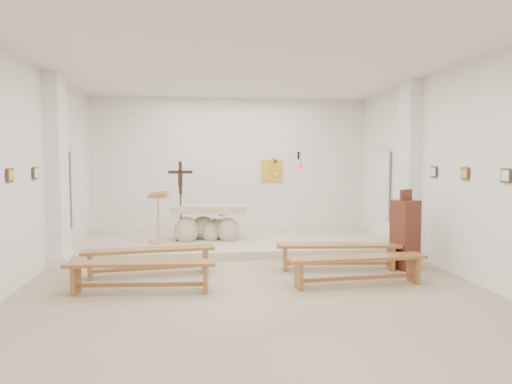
{
  "coord_description": "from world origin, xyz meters",
  "views": [
    {
      "loc": [
        -0.73,
        -6.69,
        1.94
      ],
      "look_at": [
        0.24,
        1.6,
        1.35
      ],
      "focal_mm": 32.0,
      "sensor_mm": 36.0,
      "label": 1
    }
  ],
  "objects": [
    {
      "name": "ground",
      "position": [
        0.0,
        0.0,
        0.0
      ],
      "size": [
        7.0,
        10.0,
        0.0
      ],
      "primitive_type": "cube",
      "color": "tan",
      "rests_on": "ground"
    },
    {
      "name": "wall_left",
      "position": [
        -3.49,
        0.0,
        1.75
      ],
      "size": [
        0.02,
        10.0,
        3.5
      ],
      "primitive_type": "cube",
      "color": "white",
      "rests_on": "ground"
    },
    {
      "name": "wall_right",
      "position": [
        3.49,
        0.0,
        1.75
      ],
      "size": [
        0.02,
        10.0,
        3.5
      ],
      "primitive_type": "cube",
      "color": "white",
      "rests_on": "ground"
    },
    {
      "name": "wall_back",
      "position": [
        0.0,
        4.99,
        1.75
      ],
      "size": [
        7.0,
        0.02,
        3.5
      ],
      "primitive_type": "cube",
      "color": "white",
      "rests_on": "ground"
    },
    {
      "name": "ceiling",
      "position": [
        0.0,
        0.0,
        3.49
      ],
      "size": [
        7.0,
        10.0,
        0.02
      ],
      "primitive_type": "cube",
      "color": "silver",
      "rests_on": "wall_back"
    },
    {
      "name": "sanctuary_platform",
      "position": [
        0.0,
        3.5,
        0.07
      ],
      "size": [
        6.98,
        3.0,
        0.15
      ],
      "primitive_type": "cube",
      "color": "beige",
      "rests_on": "ground"
    },
    {
      "name": "pilaster_left",
      "position": [
        -3.37,
        2.0,
        1.75
      ],
      "size": [
        0.26,
        0.55,
        3.5
      ],
      "primitive_type": "cube",
      "color": "white",
      "rests_on": "ground"
    },
    {
      "name": "pilaster_right",
      "position": [
        3.37,
        2.0,
        1.75
      ],
      "size": [
        0.26,
        0.55,
        3.5
      ],
      "primitive_type": "cube",
      "color": "white",
      "rests_on": "ground"
    },
    {
      "name": "gold_wall_relief",
      "position": [
        1.05,
        4.96,
        1.65
      ],
      "size": [
        0.55,
        0.04,
        0.55
      ],
      "primitive_type": "cube",
      "color": "yellow",
      "rests_on": "wall_back"
    },
    {
      "name": "sanctuary_lamp",
      "position": [
        1.75,
        4.71,
        1.81
      ],
      "size": [
        0.11,
        0.36,
        0.44
      ],
      "color": "black",
      "rests_on": "wall_back"
    },
    {
      "name": "station_frame_left_mid",
      "position": [
        -3.47,
        0.2,
        1.72
      ],
      "size": [
        0.03,
        0.2,
        0.2
      ],
      "primitive_type": "cube",
      "color": "#412E1C",
      "rests_on": "wall_left"
    },
    {
      "name": "station_frame_left_rear",
      "position": [
        -3.47,
        1.2,
        1.72
      ],
      "size": [
        0.03,
        0.2,
        0.2
      ],
      "primitive_type": "cube",
      "color": "#412E1C",
      "rests_on": "wall_left"
    },
    {
      "name": "station_frame_right_front",
      "position": [
        3.47,
        -0.8,
        1.72
      ],
      "size": [
        0.03,
        0.2,
        0.2
      ],
      "primitive_type": "cube",
      "color": "#412E1C",
      "rests_on": "wall_right"
    },
    {
      "name": "station_frame_right_mid",
      "position": [
        3.47,
        0.2,
        1.72
      ],
      "size": [
        0.03,
        0.2,
        0.2
      ],
      "primitive_type": "cube",
      "color": "#412E1C",
      "rests_on": "wall_right"
    },
    {
      "name": "station_frame_right_rear",
      "position": [
        3.47,
        1.2,
        1.72
      ],
      "size": [
        0.03,
        0.2,
        0.2
      ],
      "primitive_type": "cube",
      "color": "#412E1C",
      "rests_on": "wall_right"
    },
    {
      "name": "radiator_left",
      "position": [
        -3.43,
        2.7,
        0.27
      ],
      "size": [
        0.1,
        0.85,
        0.52
      ],
      "primitive_type": "cube",
      "color": "silver",
      "rests_on": "ground"
    },
    {
      "name": "radiator_right",
      "position": [
        3.43,
        2.7,
        0.27
      ],
      "size": [
        0.1,
        0.85,
        0.52
      ],
      "primitive_type": "cube",
      "color": "silver",
      "rests_on": "ground"
    },
    {
      "name": "altar",
      "position": [
        -0.62,
        3.49,
        0.48
      ],
      "size": [
        1.67,
        0.77,
        0.85
      ],
      "rotation": [
        0.0,
        0.0,
        -0.05
      ],
      "color": "beige",
      "rests_on": "sanctuary_platform"
    },
    {
      "name": "lectern",
      "position": [
        -1.68,
        3.2,
        0.71
      ],
      "size": [
        0.49,
        0.45,
        1.14
      ],
      "rotation": [
        0.0,
        0.0,
        0.34
      ],
      "color": "tan",
      "rests_on": "sanctuary_platform"
    },
    {
      "name": "crucifix_stand",
      "position": [
        -1.21,
        3.44,
        1.16
      ],
      "size": [
        0.53,
        0.23,
        1.75
      ],
      "rotation": [
        0.0,
        0.0,
        -0.06
      ],
      "color": "black",
      "rests_on": "sanctuary_platform"
    },
    {
      "name": "potted_plant",
      "position": [
        -0.39,
        4.0,
        0.41
      ],
      "size": [
        0.6,
        0.58,
        0.52
      ],
      "primitive_type": "imported",
      "rotation": [
        0.0,
        0.0,
        0.5
      ],
      "color": "#355B24",
      "rests_on": "sanctuary_platform"
    },
    {
      "name": "donation_pedestal",
      "position": [
        2.84,
        0.97,
        0.63
      ],
      "size": [
        0.49,
        0.49,
        1.42
      ],
      "rotation": [
        0.0,
        0.0,
        0.36
      ],
      "color": "#521F17",
      "rests_on": "ground"
    },
    {
      "name": "bench_left_front",
      "position": [
        -1.63,
        1.01,
        0.34
      ],
      "size": [
        2.2,
        0.63,
        0.46
      ],
      "rotation": [
        0.0,
        0.0,
        0.13
      ],
      "color": "#96552B",
      "rests_on": "ground"
    },
    {
      "name": "bench_right_front",
      "position": [
        1.63,
        1.01,
        0.34
      ],
      "size": [
        2.2,
        0.56,
        0.46
      ],
      "rotation": [
        0.0,
        0.0,
        -0.1
      ],
      "color": "#96552B",
      "rests_on": "ground"
    },
    {
      "name": "bench_left_second",
      "position": [
        -1.63,
        -0.0,
        0.34
      ],
      "size": [
        2.19,
        0.5,
        0.46
      ],
      "rotation": [
        0.0,
        0.0,
        -0.07
      ],
      "color": "#96552B",
      "rests_on": "ground"
    },
    {
      "name": "bench_right_second",
      "position": [
        1.63,
        -0.0,
        0.34
      ],
      "size": [
        2.19,
        0.5,
        0.46
      ],
      "rotation": [
        0.0,
        0.0,
        0.07
      ],
      "color": "#96552B",
      "rests_on": "ground"
    }
  ]
}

